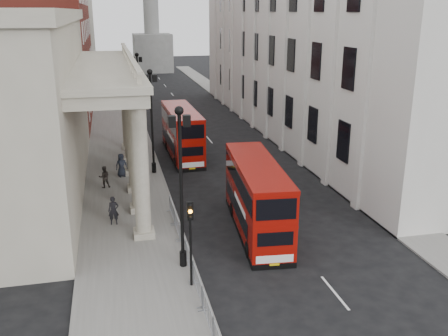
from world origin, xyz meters
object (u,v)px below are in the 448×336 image
(lamp_post_south, at_px, (181,178))
(bus_near, at_px, (257,196))
(lamp_post_north, at_px, (138,86))
(traffic_light, at_px, (190,228))
(lamp_post_mid, at_px, (152,114))
(bus_far, at_px, (182,132))
(pedestrian_a, at_px, (114,211))
(pedestrian_c, at_px, (121,165))
(pedestrian_b, at_px, (104,177))

(lamp_post_south, relative_size, bus_near, 0.83)
(lamp_post_north, distance_m, traffic_light, 34.07)
(lamp_post_mid, height_order, bus_far, lamp_post_mid)
(lamp_post_south, height_order, pedestrian_a, lamp_post_south)
(pedestrian_a, xyz_separation_m, pedestrian_c, (0.78, 9.33, 0.05))
(bus_far, bearing_deg, pedestrian_a, -114.63)
(bus_near, relative_size, pedestrian_a, 5.63)
(pedestrian_b, bearing_deg, pedestrian_a, 86.46)
(lamp_post_south, height_order, bus_far, lamp_post_south)
(lamp_post_south, height_order, lamp_post_north, same)
(bus_far, height_order, pedestrian_a, bus_far)
(lamp_post_south, xyz_separation_m, lamp_post_north, (0.00, 32.00, 0.00))
(lamp_post_north, bearing_deg, traffic_light, -89.83)
(lamp_post_north, relative_size, traffic_light, 1.93)
(bus_far, bearing_deg, pedestrian_b, -133.41)
(lamp_post_south, xyz_separation_m, bus_far, (3.03, 20.70, -2.66))
(traffic_light, bearing_deg, pedestrian_a, 112.96)
(lamp_post_mid, xyz_separation_m, lamp_post_north, (0.00, 16.00, 0.00))
(lamp_post_south, bearing_deg, bus_near, 35.69)
(traffic_light, relative_size, bus_far, 0.43)
(pedestrian_a, bearing_deg, bus_near, -15.27)
(pedestrian_c, bearing_deg, bus_near, -72.57)
(lamp_post_south, height_order, bus_near, lamp_post_south)
(lamp_post_north, bearing_deg, lamp_post_mid, -90.00)
(lamp_post_mid, xyz_separation_m, bus_near, (4.98, -12.42, -2.70))
(bus_near, bearing_deg, lamp_post_mid, 117.22)
(pedestrian_b, bearing_deg, traffic_light, 96.80)
(pedestrian_c, bearing_deg, lamp_post_south, -95.50)
(pedestrian_b, xyz_separation_m, pedestrian_c, (1.33, 2.37, 0.11))
(traffic_light, distance_m, pedestrian_c, 17.84)
(pedestrian_c, bearing_deg, pedestrian_b, -134.27)
(bus_near, height_order, pedestrian_b, bus_near)
(lamp_post_south, xyz_separation_m, lamp_post_mid, (0.00, 16.00, 0.00))
(lamp_post_north, relative_size, pedestrian_a, 4.70)
(lamp_post_mid, distance_m, pedestrian_a, 11.11)
(bus_far, xyz_separation_m, pedestrian_a, (-6.39, -14.54, -1.25))
(bus_far, height_order, pedestrian_c, bus_far)
(traffic_light, height_order, pedestrian_c, traffic_light)
(lamp_post_north, relative_size, bus_far, 0.83)
(lamp_post_mid, xyz_separation_m, pedestrian_c, (-2.59, -0.50, -3.86))
(lamp_post_mid, distance_m, pedestrian_c, 4.67)
(lamp_post_mid, bearing_deg, bus_near, -68.16)
(lamp_post_south, distance_m, lamp_post_mid, 16.00)
(traffic_light, height_order, pedestrian_a, traffic_light)
(traffic_light, distance_m, bus_far, 22.92)
(lamp_post_mid, distance_m, bus_near, 13.65)
(traffic_light, distance_m, bus_near, 7.48)
(bus_near, xyz_separation_m, bus_far, (-1.95, 17.12, 0.04))
(bus_near, height_order, bus_far, bus_far)
(lamp_post_north, xyz_separation_m, pedestrian_b, (-3.91, -18.87, -3.96))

